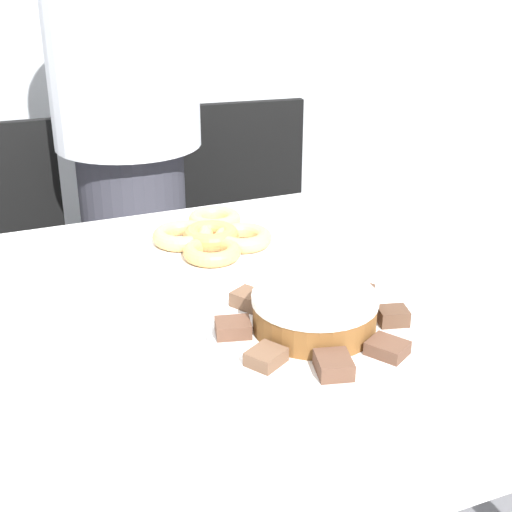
% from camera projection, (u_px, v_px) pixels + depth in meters
% --- Properties ---
extents(table, '(1.52, 1.04, 0.78)m').
position_uv_depth(table, '(245.00, 349.00, 1.28)').
color(table, white).
rests_on(table, ground_plane).
extents(person_standing, '(0.40, 0.40, 1.73)m').
position_uv_depth(person_standing, '(128.00, 127.00, 1.93)').
color(person_standing, '#383842').
rests_on(person_standing, ground_plane).
extents(office_chair_left, '(0.45, 0.45, 0.91)m').
position_uv_depth(office_chair_left, '(5.00, 301.00, 2.00)').
color(office_chair_left, black).
rests_on(office_chair_left, ground_plane).
extents(office_chair_right, '(0.49, 0.49, 0.91)m').
position_uv_depth(office_chair_right, '(255.00, 259.00, 2.27)').
color(office_chair_right, black).
rests_on(office_chair_right, ground_plane).
extents(plate_cake, '(0.35, 0.35, 0.01)m').
position_uv_depth(plate_cake, '(314.00, 331.00, 1.15)').
color(plate_cake, white).
rests_on(plate_cake, table).
extents(plate_donuts, '(0.38, 0.38, 0.01)m').
position_uv_depth(plate_donuts, '(211.00, 246.00, 1.48)').
color(plate_donuts, white).
rests_on(plate_donuts, table).
extents(frosted_cake, '(0.20, 0.20, 0.06)m').
position_uv_depth(frosted_cake, '(314.00, 312.00, 1.14)').
color(frosted_cake, brown).
rests_on(frosted_cake, plate_cake).
extents(lamington_0, '(0.06, 0.05, 0.03)m').
position_uv_depth(lamington_0, '(393.00, 316.00, 1.16)').
color(lamington_0, '#513828').
rests_on(lamington_0, plate_cake).
extents(lamington_1, '(0.07, 0.07, 0.02)m').
position_uv_depth(lamington_1, '(355.00, 293.00, 1.24)').
color(lamington_1, '#513828').
rests_on(lamington_1, plate_cake).
extents(lamington_2, '(0.05, 0.06, 0.02)m').
position_uv_depth(lamington_2, '(298.00, 287.00, 1.26)').
color(lamington_2, brown).
rests_on(lamington_2, plate_cake).
extents(lamington_3, '(0.07, 0.07, 0.03)m').
position_uv_depth(lamington_3, '(249.00, 299.00, 1.22)').
color(lamington_3, brown).
rests_on(lamington_3, plate_cake).
extents(lamington_4, '(0.07, 0.06, 0.02)m').
position_uv_depth(lamington_4, '(233.00, 328.00, 1.13)').
color(lamington_4, brown).
rests_on(lamington_4, plate_cake).
extents(lamington_5, '(0.07, 0.07, 0.02)m').
position_uv_depth(lamington_5, '(266.00, 357.00, 1.05)').
color(lamington_5, brown).
rests_on(lamington_5, plate_cake).
extents(lamington_6, '(0.06, 0.07, 0.03)m').
position_uv_depth(lamington_6, '(334.00, 365.00, 1.03)').
color(lamington_6, brown).
rests_on(lamington_6, plate_cake).
extents(lamington_7, '(0.07, 0.07, 0.02)m').
position_uv_depth(lamington_7, '(387.00, 348.00, 1.07)').
color(lamington_7, brown).
rests_on(lamington_7, plate_cake).
extents(donut_0, '(0.12, 0.12, 0.04)m').
position_uv_depth(donut_0, '(211.00, 236.00, 1.47)').
color(donut_0, '#C68447').
rests_on(donut_0, plate_donuts).
extents(donut_1, '(0.12, 0.12, 0.03)m').
position_uv_depth(donut_1, '(243.00, 238.00, 1.46)').
color(donut_1, '#E5AD66').
rests_on(donut_1, plate_donuts).
extents(donut_2, '(0.12, 0.12, 0.03)m').
position_uv_depth(donut_2, '(215.00, 219.00, 1.57)').
color(donut_2, '#E5AD66').
rests_on(donut_2, plate_donuts).
extents(donut_3, '(0.13, 0.13, 0.03)m').
position_uv_depth(donut_3, '(183.00, 236.00, 1.48)').
color(donut_3, '#E5AD66').
rests_on(donut_3, plate_donuts).
extents(donut_4, '(0.12, 0.12, 0.03)m').
position_uv_depth(donut_4, '(212.00, 252.00, 1.40)').
color(donut_4, tan).
rests_on(donut_4, plate_donuts).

